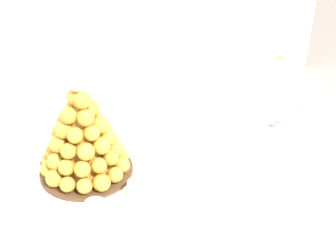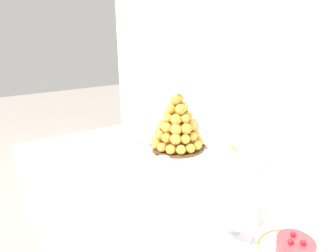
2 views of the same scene
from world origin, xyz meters
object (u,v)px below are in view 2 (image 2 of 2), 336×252
Objects in this scene: dessert_cup_mid_left at (135,144)px; dessert_cup_centre at (147,154)px; dessert_cup_mid_right at (163,164)px; macaron_goblet at (239,184)px; serving_tray at (167,155)px; dessert_cup_left at (123,137)px; wine_glass at (198,124)px; croquembouche at (177,125)px; dessert_cup_right at (181,177)px; fruit_tart_plate at (294,251)px.

dessert_cup_mid_left is 1.06× the size of dessert_cup_centre.
macaron_goblet is (0.42, -0.04, 0.12)m from dessert_cup_mid_right.
macaron_goblet reaches higher than serving_tray.
dessert_cup_mid_left is 0.68m from macaron_goblet.
dessert_cup_left is 0.80m from macaron_goblet.
dessert_cup_mid_left is at bearing 177.55° from dessert_cup_mid_right.
serving_tray is 4.87× the size of wine_glass.
dessert_cup_mid_left is at bearing 175.84° from macaron_goblet.
wine_glass is (-0.04, 0.21, 0.09)m from serving_tray.
croquembouche is at bearing 38.60° from dessert_cup_left.
croquembouche reaches higher than dessert_cup_mid_left.
dessert_cup_right is at bearing -23.13° from serving_tray.
fruit_tart_plate is at bearing 2.24° from dessert_cup_mid_right.
dessert_cup_right is at bearing 173.44° from macaron_goblet.
dessert_cup_centre is (-0.01, -0.10, 0.03)m from serving_tray.
fruit_tart_plate is at bearing -6.62° from serving_tray.
serving_tray is 12.49× the size of dessert_cup_right.
wine_glass reaches higher than dessert_cup_left.
croquembouche reaches higher than serving_tray.
dessert_cup_mid_right is (0.15, -0.18, -0.09)m from croquembouche.
dessert_cup_mid_right is at bearing -40.24° from serving_tray.
dessert_cup_right is 0.30× the size of fruit_tart_plate.
macaron_goblet reaches higher than fruit_tart_plate.
wine_glass is (0.09, 0.30, 0.07)m from dessert_cup_mid_left.
wine_glass is (-0.03, 0.31, 0.07)m from dessert_cup_centre.
dessert_cup_right is at bearing -1.96° from dessert_cup_mid_right.
serving_tray is at bearing 139.76° from dessert_cup_mid_right.
dessert_cup_left is at bearing 176.63° from macaron_goblet.
croquembouche is (-0.04, 0.08, 0.11)m from serving_tray.
dessert_cup_centre is 0.95× the size of dessert_cup_mid_right.
dessert_cup_right is at bearing -1.20° from dessert_cup_centre.
dessert_cup_centre is at bearing -178.25° from fruit_tart_plate.
macaron_goblet is (0.79, -0.05, 0.12)m from dessert_cup_left.
macaron_goblet reaches higher than dessert_cup_mid_left.
croquembouche is 6.00× the size of dessert_cup_left.
serving_tray is at bearing 156.87° from dessert_cup_right.
fruit_tart_plate is at bearing 0.78° from dessert_cup_mid_left.
dessert_cup_centre is 0.19× the size of macaron_goblet.
dessert_cup_mid_right is at bearing 178.04° from dessert_cup_right.
dessert_cup_mid_left is (0.12, 0.00, 0.00)m from dessert_cup_left.
macaron_goblet is 0.20m from fruit_tart_plate.
serving_tray is 12.82× the size of dessert_cup_mid_right.
serving_tray is at bearing -78.65° from wine_glass.
dessert_cup_mid_left is at bearing -146.11° from serving_tray.
dessert_cup_right is (0.25, -0.01, 0.00)m from dessert_cup_centre.
dessert_cup_right is (0.28, -0.19, -0.09)m from croquembouche.
dessert_cup_mid_left is 0.13m from dessert_cup_centre.
dessert_cup_right is at bearing -1.48° from dessert_cup_left.
serving_tray is 13.50× the size of dessert_cup_centre.
dessert_cup_right is 0.39× the size of wine_glass.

